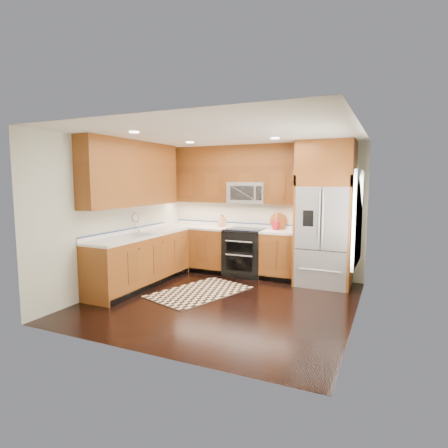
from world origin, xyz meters
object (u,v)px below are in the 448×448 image
at_px(range, 245,252).
at_px(knife_block, 222,222).
at_px(rug, 200,292).
at_px(utensil_crock, 276,224).
at_px(refrigerator, 325,214).

xyz_separation_m(range, knife_block, (-0.59, 0.17, 0.58)).
xyz_separation_m(range, rug, (-0.29, -1.40, -0.46)).
bearing_deg(utensil_crock, range, -165.13).
xyz_separation_m(range, utensil_crock, (0.58, 0.15, 0.59)).
height_order(rug, knife_block, knife_block).
relative_size(knife_block, utensil_crock, 0.71).
height_order(range, rug, range).
bearing_deg(utensil_crock, rug, -119.29).
distance_m(range, rug, 1.50).
relative_size(rug, utensil_crock, 4.69).
bearing_deg(range, rug, -101.70).
distance_m(range, refrigerator, 1.76).
xyz_separation_m(refrigerator, rug, (-1.84, -1.36, -1.30)).
xyz_separation_m(rug, knife_block, (-0.30, 1.57, 1.04)).
relative_size(refrigerator, rug, 1.54).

